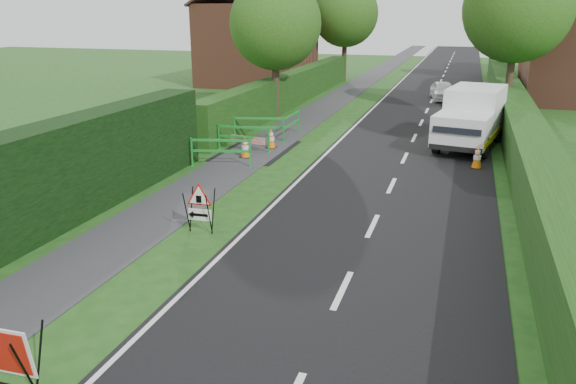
# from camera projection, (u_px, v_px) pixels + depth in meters

# --- Properties ---
(ground) EXTENTS (120.00, 120.00, 0.00)m
(ground) POSITION_uv_depth(u_px,v_px,m) (200.00, 296.00, 10.49)
(ground) COLOR #1A4814
(ground) RESTS_ON ground
(road_surface) EXTENTS (6.00, 90.00, 0.02)m
(road_surface) POSITION_uv_depth(u_px,v_px,m) (440.00, 82.00, 41.50)
(road_surface) COLOR black
(road_surface) RESTS_ON ground
(footpath) EXTENTS (2.00, 90.00, 0.02)m
(footpath) POSITION_uv_depth(u_px,v_px,m) (367.00, 80.00, 43.08)
(footpath) COLOR #2D2D30
(footpath) RESTS_ON ground
(hedge_west_far) EXTENTS (1.00, 24.00, 1.80)m
(hedge_west_far) POSITION_uv_depth(u_px,v_px,m) (292.00, 104.00, 31.87)
(hedge_west_far) COLOR #14380F
(hedge_west_far) RESTS_ON ground
(hedge_east) EXTENTS (1.20, 50.00, 1.50)m
(hedge_east) POSITION_uv_depth(u_px,v_px,m) (515.00, 140.00, 23.13)
(hedge_east) COLOR #14380F
(hedge_east) RESTS_ON ground
(house_west) EXTENTS (7.50, 7.40, 7.88)m
(house_west) POSITION_uv_depth(u_px,v_px,m) (258.00, 43.00, 39.66)
(house_west) COLOR brown
(house_west) RESTS_ON ground
(house_east_b) EXTENTS (7.50, 7.40, 7.88)m
(house_east_b) POSITION_uv_depth(u_px,v_px,m) (572.00, 39.00, 44.23)
(house_east_b) COLOR brown
(house_east_b) RESTS_ON ground
(tree_nw) EXTENTS (4.40, 4.40, 6.70)m
(tree_nw) POSITION_uv_depth(u_px,v_px,m) (275.00, 24.00, 26.74)
(tree_nw) COLOR #2D2116
(tree_nw) RESTS_ON ground
(tree_ne) EXTENTS (5.20, 5.20, 7.79)m
(tree_ne) POSITION_uv_depth(u_px,v_px,m) (518.00, 8.00, 27.00)
(tree_ne) COLOR #2D2116
(tree_ne) RESTS_ON ground
(tree_fw) EXTENTS (4.80, 4.80, 7.24)m
(tree_fw) POSITION_uv_depth(u_px,v_px,m) (345.00, 14.00, 41.15)
(tree_fw) COLOR #2D2116
(tree_fw) RESTS_ON ground
(tree_fe) EXTENTS (4.20, 4.20, 6.33)m
(tree_fe) POSITION_uv_depth(u_px,v_px,m) (501.00, 22.00, 41.80)
(tree_fe) COLOR #2D2116
(tree_fe) RESTS_ON ground
(triangle_sign) EXTENTS (0.75, 0.75, 1.05)m
(triangle_sign) POSITION_uv_depth(u_px,v_px,m) (198.00, 204.00, 13.22)
(triangle_sign) COLOR black
(triangle_sign) RESTS_ON ground
(works_van) EXTENTS (2.74, 5.14, 2.23)m
(works_van) POSITION_uv_depth(u_px,v_px,m) (471.00, 116.00, 21.66)
(works_van) COLOR silver
(works_van) RESTS_ON ground
(traffic_cone_0) EXTENTS (0.38, 0.38, 0.79)m
(traffic_cone_0) POSITION_uv_depth(u_px,v_px,m) (477.00, 157.00, 18.82)
(traffic_cone_0) COLOR black
(traffic_cone_0) RESTS_ON ground
(traffic_cone_1) EXTENTS (0.38, 0.38, 0.79)m
(traffic_cone_1) POSITION_uv_depth(u_px,v_px,m) (468.00, 136.00, 21.92)
(traffic_cone_1) COLOR black
(traffic_cone_1) RESTS_ON ground
(traffic_cone_2) EXTENTS (0.38, 0.38, 0.79)m
(traffic_cone_2) POSITION_uv_depth(u_px,v_px,m) (466.00, 128.00, 23.46)
(traffic_cone_2) COLOR black
(traffic_cone_2) RESTS_ON ground
(traffic_cone_3) EXTENTS (0.38, 0.38, 0.79)m
(traffic_cone_3) POSITION_uv_depth(u_px,v_px,m) (245.00, 147.00, 20.20)
(traffic_cone_3) COLOR black
(traffic_cone_3) RESTS_ON ground
(traffic_cone_4) EXTENTS (0.38, 0.38, 0.79)m
(traffic_cone_4) POSITION_uv_depth(u_px,v_px,m) (271.00, 138.00, 21.58)
(traffic_cone_4) COLOR black
(traffic_cone_4) RESTS_ON ground
(ped_barrier_0) EXTENTS (2.09, 0.82, 1.00)m
(ped_barrier_0) POSITION_uv_depth(u_px,v_px,m) (221.00, 149.00, 18.94)
(ped_barrier_0) COLOR #188428
(ped_barrier_0) RESTS_ON ground
(ped_barrier_1) EXTENTS (2.07, 0.40, 1.00)m
(ped_barrier_1) POSITION_uv_depth(u_px,v_px,m) (243.00, 135.00, 21.01)
(ped_barrier_1) COLOR #188428
(ped_barrier_1) RESTS_ON ground
(ped_barrier_2) EXTENTS (2.08, 0.86, 1.00)m
(ped_barrier_2) POSITION_uv_depth(u_px,v_px,m) (259.00, 125.00, 22.78)
(ped_barrier_2) COLOR #188428
(ped_barrier_2) RESTS_ON ground
(ped_barrier_3) EXTENTS (0.39, 2.07, 1.00)m
(ped_barrier_3) POSITION_uv_depth(u_px,v_px,m) (291.00, 122.00, 23.44)
(ped_barrier_3) COLOR #188428
(ped_barrier_3) RESTS_ON ground
(redwhite_plank) EXTENTS (1.48, 0.32, 0.25)m
(redwhite_plank) POSITION_uv_depth(u_px,v_px,m) (248.00, 151.00, 21.22)
(redwhite_plank) COLOR red
(redwhite_plank) RESTS_ON ground
(hatchback_car) EXTENTS (1.84, 3.39, 1.09)m
(hatchback_car) POSITION_uv_depth(u_px,v_px,m) (443.00, 91.00, 33.19)
(hatchback_car) COLOR white
(hatchback_car) RESTS_ON ground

